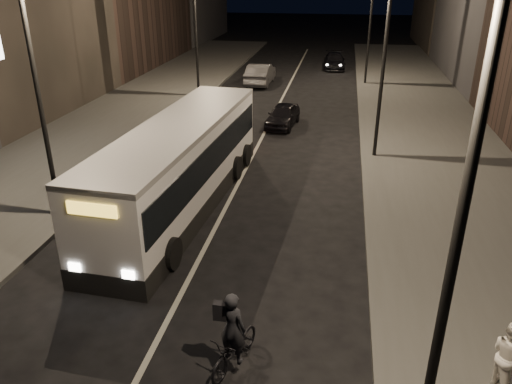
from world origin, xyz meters
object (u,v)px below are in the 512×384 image
at_px(streetlight_right_far, 368,9).
at_px(car_near, 283,115).
at_px(streetlight_left_near, 41,64).
at_px(streetlight_left_far, 199,14).
at_px(streetlight_right_near, 444,194).
at_px(cyclist_on_bicycle, 234,342).
at_px(streetlight_right_mid, 380,38).
at_px(pedestrian_woman, 509,355).
at_px(city_bus, 181,162).
at_px(car_mid, 260,74).
at_px(car_far, 334,61).

bearing_deg(streetlight_right_far, car_near, -111.28).
xyz_separation_m(streetlight_left_near, streetlight_left_far, (0.00, 18.00, 0.00)).
distance_m(streetlight_right_far, streetlight_left_far, 12.24).
height_order(streetlight_right_near, cyclist_on_bicycle, streetlight_right_near).
xyz_separation_m(streetlight_right_mid, streetlight_left_far, (-10.66, 10.00, 0.00)).
bearing_deg(streetlight_left_near, streetlight_right_far, 66.04).
relative_size(streetlight_right_near, pedestrian_woman, 5.02).
bearing_deg(streetlight_left_far, cyclist_on_bicycle, -73.05).
xyz_separation_m(streetlight_right_far, city_bus, (-6.93, -22.30, -3.65)).
distance_m(streetlight_right_far, pedestrian_woman, 30.19).
xyz_separation_m(streetlight_left_far, city_bus, (3.73, -16.30, -3.65)).
bearing_deg(car_mid, city_bus, 92.47).
distance_m(streetlight_right_far, car_far, 8.19).
distance_m(streetlight_right_far, car_mid, 8.87).
xyz_separation_m(city_bus, car_far, (4.73, 28.61, -1.08)).
xyz_separation_m(streetlight_right_near, car_mid, (-7.51, 30.85, -4.58)).
bearing_deg(city_bus, pedestrian_woman, -35.41).
xyz_separation_m(pedestrian_woman, car_near, (-6.80, 18.15, -0.36)).
relative_size(streetlight_left_near, pedestrian_woman, 5.02).
bearing_deg(cyclist_on_bicycle, pedestrian_woman, 22.21).
xyz_separation_m(streetlight_left_near, car_near, (6.13, 12.36, -4.75)).
xyz_separation_m(car_near, car_mid, (-2.98, 10.49, 0.17)).
relative_size(streetlight_right_far, cyclist_on_bicycle, 3.94).
bearing_deg(cyclist_on_bicycle, streetlight_left_near, 160.09).
bearing_deg(cyclist_on_bicycle, city_bus, 134.50).
relative_size(streetlight_left_far, pedestrian_woman, 5.02).
bearing_deg(car_far, pedestrian_woman, -86.12).
height_order(streetlight_right_mid, car_mid, streetlight_right_mid).
bearing_deg(car_mid, cyclist_on_bicycle, 99.13).
distance_m(streetlight_left_near, car_near, 14.59).
relative_size(streetlight_right_near, car_mid, 1.72).
relative_size(streetlight_right_near, streetlight_right_mid, 1.00).
height_order(streetlight_right_far, car_far, streetlight_right_far).
distance_m(car_near, car_mid, 10.91).
bearing_deg(car_mid, car_far, -124.50).
bearing_deg(streetlight_right_near, streetlight_left_far, 112.30).
bearing_deg(car_mid, car_near, 106.75).
height_order(streetlight_left_far, car_near, streetlight_left_far).
height_order(streetlight_right_mid, cyclist_on_bicycle, streetlight_right_mid).
bearing_deg(car_near, car_mid, 112.21).
bearing_deg(streetlight_left_far, city_bus, -77.10).
xyz_separation_m(streetlight_right_mid, cyclist_on_bicycle, (-3.33, -14.04, -4.68)).
xyz_separation_m(city_bus, cyclist_on_bicycle, (3.60, -7.75, -1.02)).
bearing_deg(city_bus, streetlight_right_near, -50.72).
bearing_deg(car_near, streetlight_right_far, 75.09).
bearing_deg(streetlight_right_near, streetlight_right_mid, 90.00).
bearing_deg(city_bus, cyclist_on_bicycle, -61.35).
xyz_separation_m(streetlight_left_far, car_near, (6.13, -5.64, -4.75)).
distance_m(streetlight_right_mid, cyclist_on_bicycle, 15.17).
height_order(car_near, car_far, car_far).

